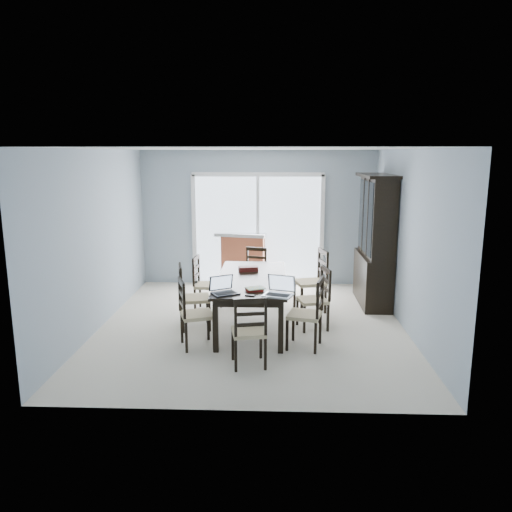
% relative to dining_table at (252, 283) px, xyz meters
% --- Properties ---
extents(floor, '(5.00, 5.00, 0.00)m').
position_rel_dining_table_xyz_m(floor, '(0.00, 0.00, -0.67)').
color(floor, beige).
rests_on(floor, ground).
extents(ceiling, '(5.00, 5.00, 0.00)m').
position_rel_dining_table_xyz_m(ceiling, '(0.00, 0.00, 1.93)').
color(ceiling, white).
rests_on(ceiling, back_wall).
extents(back_wall, '(4.50, 0.02, 2.60)m').
position_rel_dining_table_xyz_m(back_wall, '(0.00, 2.50, 0.63)').
color(back_wall, '#91A0AD').
rests_on(back_wall, floor).
extents(wall_left, '(0.02, 5.00, 2.60)m').
position_rel_dining_table_xyz_m(wall_left, '(-2.25, 0.00, 0.63)').
color(wall_left, '#91A0AD').
rests_on(wall_left, floor).
extents(wall_right, '(0.02, 5.00, 2.60)m').
position_rel_dining_table_xyz_m(wall_right, '(2.25, 0.00, 0.63)').
color(wall_right, '#91A0AD').
rests_on(wall_right, floor).
extents(balcony, '(4.50, 2.00, 0.10)m').
position_rel_dining_table_xyz_m(balcony, '(0.00, 3.50, -0.72)').
color(balcony, gray).
rests_on(balcony, ground).
extents(railing, '(4.50, 0.06, 1.10)m').
position_rel_dining_table_xyz_m(railing, '(0.00, 4.50, -0.12)').
color(railing, '#99999E').
rests_on(railing, balcony).
extents(dining_table, '(1.00, 2.20, 0.75)m').
position_rel_dining_table_xyz_m(dining_table, '(0.00, 0.00, 0.00)').
color(dining_table, black).
rests_on(dining_table, floor).
extents(china_hutch, '(0.50, 1.38, 2.20)m').
position_rel_dining_table_xyz_m(china_hutch, '(2.02, 1.25, 0.40)').
color(china_hutch, black).
rests_on(china_hutch, floor).
extents(sliding_door, '(2.52, 0.05, 2.18)m').
position_rel_dining_table_xyz_m(sliding_door, '(0.00, 2.48, 0.41)').
color(sliding_door, silver).
rests_on(sliding_door, floor).
extents(chair_left_near, '(0.53, 0.52, 1.08)m').
position_rel_dining_table_xyz_m(chair_left_near, '(-0.77, -0.84, -0.10)').
color(chair_left_near, black).
rests_on(chair_left_near, floor).
extents(chair_left_mid, '(0.51, 0.50, 1.11)m').
position_rel_dining_table_xyz_m(chair_left_mid, '(-0.92, -0.12, -0.09)').
color(chair_left_mid, black).
rests_on(chair_left_mid, floor).
extents(chair_left_far, '(0.44, 0.42, 1.05)m').
position_rel_dining_table_xyz_m(chair_left_far, '(-0.84, 0.73, -0.12)').
color(chair_left_far, black).
rests_on(chair_left_far, floor).
extents(chair_right_near, '(0.51, 0.51, 1.10)m').
position_rel_dining_table_xyz_m(chair_right_near, '(0.82, -0.81, -0.09)').
color(chair_right_near, black).
rests_on(chair_right_near, floor).
extents(chair_right_mid, '(0.49, 0.48, 1.05)m').
position_rel_dining_table_xyz_m(chair_right_mid, '(0.98, -0.03, -0.12)').
color(chair_right_mid, black).
rests_on(chair_right_mid, floor).
extents(chair_right_far, '(0.55, 0.54, 1.17)m').
position_rel_dining_table_xyz_m(chair_right_far, '(1.01, 0.82, -0.05)').
color(chair_right_far, black).
rests_on(chair_right_far, floor).
extents(chair_end_near, '(0.46, 0.47, 1.04)m').
position_rel_dining_table_xyz_m(chair_end_near, '(0.04, -1.48, -0.12)').
color(chair_end_near, black).
rests_on(chair_end_near, floor).
extents(chair_end_far, '(0.47, 0.48, 1.03)m').
position_rel_dining_table_xyz_m(chair_end_far, '(-0.02, 1.54, -0.13)').
color(chair_end_far, black).
rests_on(chair_end_far, floor).
extents(laptop_dark, '(0.40, 0.36, 0.23)m').
position_rel_dining_table_xyz_m(laptop_dark, '(-0.30, -0.89, 0.13)').
color(laptop_dark, black).
rests_on(laptop_dark, dining_table).
extents(laptop_silver, '(0.43, 0.36, 0.25)m').
position_rel_dining_table_xyz_m(laptop_silver, '(0.38, -0.95, 0.14)').
color(laptop_silver, silver).
rests_on(laptop_silver, dining_table).
extents(book_stack, '(0.29, 0.26, 0.04)m').
position_rel_dining_table_xyz_m(book_stack, '(0.07, -0.70, 0.10)').
color(book_stack, maroon).
rests_on(book_stack, dining_table).
extents(cell_phone, '(0.13, 0.09, 0.01)m').
position_rel_dining_table_xyz_m(cell_phone, '(0.02, -0.96, 0.08)').
color(cell_phone, black).
rests_on(cell_phone, dining_table).
extents(game_box, '(0.31, 0.21, 0.07)m').
position_rel_dining_table_xyz_m(game_box, '(-0.07, 0.40, 0.11)').
color(game_box, '#440D0D').
rests_on(game_box, dining_table).
extents(hot_tub, '(2.24, 2.07, 1.00)m').
position_rel_dining_table_xyz_m(hot_tub, '(-0.65, 3.31, -0.17)').
color(hot_tub, brown).
rests_on(hot_tub, balcony).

